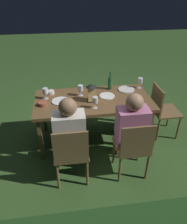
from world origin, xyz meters
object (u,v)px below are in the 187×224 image
object	(u,v)px
wine_glass_b	(81,88)
chair_head_near	(162,109)
plate_d	(126,89)
chair_side_right_a	(133,147)
dining_table	(94,103)
chair_side_right_b	(71,153)
person_in_cream	(70,133)
plate_c	(107,96)
wine_glass_a	(95,100)
bowl_olives	(51,92)
wine_glass_c	(45,91)
wine_glass_d	(140,81)
bowl_bread	(43,104)
plate_a	(135,100)
lantern_centerpiece	(91,92)
person_in_pink	(130,128)
plate_b	(61,101)
green_bottle_on_table	(110,83)

from	to	relation	value
wine_glass_b	chair_head_near	bearing A→B (deg)	173.74
plate_d	chair_side_right_a	bearing A→B (deg)	80.69
dining_table	chair_side_right_b	size ratio (longest dim) A/B	1.97
person_in_cream	plate_c	xyz separation A→B (m)	(-0.60, -0.68, 0.12)
wine_glass_b	chair_side_right_b	bearing A→B (deg)	77.52
wine_glass_a	bowl_olives	distance (m)	0.81
person_in_cream	chair_head_near	xyz separation A→B (m)	(-1.49, -0.62, -0.15)
wine_glass_c	wine_glass_d	distance (m)	1.49
chair_side_right_b	plate_c	xyz separation A→B (m)	(-0.60, -0.87, 0.27)
bowl_bread	plate_a	bearing A→B (deg)	177.92
lantern_centerpiece	plate_c	distance (m)	0.30
person_in_cream	dining_table	bearing A→B (deg)	-121.89
wine_glass_d	person_in_pink	bearing A→B (deg)	65.73
wine_glass_d	bowl_bread	world-z (taller)	wine_glass_d
wine_glass_a	bowl_bread	size ratio (longest dim) A/B	1.32
plate_b	chair_side_right_b	bearing A→B (deg)	96.58
person_in_pink	wine_glass_c	distance (m)	1.32
chair_side_right_b	wine_glass_b	distance (m)	1.05
green_bottle_on_table	wine_glass_c	xyz separation A→B (m)	(0.99, 0.19, 0.01)
plate_a	plate_d	distance (m)	0.36
chair_side_right_a	wine_glass_a	bearing A→B (deg)	-54.72
chair_head_near	wine_glass_c	xyz separation A→B (m)	(1.79, -0.11, 0.38)
wine_glass_c	plate_b	distance (m)	0.26
plate_a	bowl_bread	xyz separation A→B (m)	(1.32, -0.05, 0.02)
chair_head_near	wine_glass_a	xyz separation A→B (m)	(1.12, 0.25, 0.38)
lantern_centerpiece	wine_glass_d	distance (m)	0.89
dining_table	person_in_cream	size ratio (longest dim) A/B	1.49
person_in_cream	chair_side_right_b	bearing A→B (deg)	90.00
person_in_pink	wine_glass_b	size ratio (longest dim) A/B	6.80
wine_glass_c	bowl_olives	bearing A→B (deg)	-111.09
dining_table	wine_glass_c	world-z (taller)	wine_glass_c
chair_head_near	plate_c	size ratio (longest dim) A/B	3.78
chair_side_right_b	bowl_bread	size ratio (longest dim) A/B	6.80
chair_side_right_a	lantern_centerpiece	distance (m)	0.97
green_bottle_on_table	plate_a	bearing A→B (deg)	123.31
chair_side_right_a	green_bottle_on_table	bearing A→B (deg)	-85.86
lantern_centerpiece	bowl_olives	distance (m)	0.68
chair_side_right_a	bowl_olives	world-z (taller)	chair_side_right_a
person_in_cream	wine_glass_c	xyz separation A→B (m)	(0.30, -0.73, 0.22)
plate_c	wine_glass_a	bearing A→B (deg)	54.28
wine_glass_b	bowl_bread	distance (m)	0.60
wine_glass_a	bowl_olives	bearing A→B (deg)	-40.07
chair_head_near	plate_c	bearing A→B (deg)	-3.75
chair_side_right_b	wine_glass_a	world-z (taller)	wine_glass_a
green_bottle_on_table	bowl_olives	bearing A→B (deg)	2.26
plate_a	bowl_bread	world-z (taller)	bowl_bread
plate_c	bowl_bread	distance (m)	0.95
chair_side_right_a	wine_glass_d	distance (m)	1.22
plate_d	bowl_olives	size ratio (longest dim) A/B	2.23
wine_glass_d	bowl_bread	xyz separation A→B (m)	(1.52, 0.36, -0.09)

